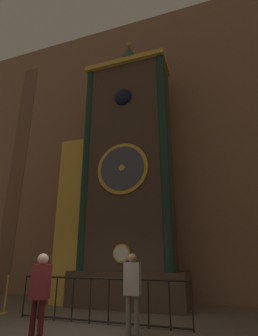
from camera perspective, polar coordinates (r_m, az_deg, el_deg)
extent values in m
cube|color=#846047|center=(11.91, 2.68, 6.80)|extent=(24.00, 0.30, 13.34)
cube|color=brown|center=(14.70, -22.91, 0.48)|extent=(0.90, 0.12, 12.00)
cube|color=#423328|center=(9.49, 0.00, -24.76)|extent=(3.90, 1.61, 1.09)
cube|color=#423328|center=(10.10, 0.00, 2.15)|extent=(3.12, 1.40, 8.10)
cube|color=gold|center=(12.01, -0.17, 20.24)|extent=(3.37, 1.54, 0.20)
cylinder|color=gold|center=(8.75, -1.63, -18.08)|extent=(0.57, 0.05, 0.57)
cylinder|color=silver|center=(8.72, -1.71, -18.08)|extent=(0.47, 0.03, 0.47)
cylinder|color=gold|center=(9.23, -1.47, -0.08)|extent=(1.88, 0.07, 1.88)
cylinder|color=#3D424C|center=(9.19, -1.57, 0.00)|extent=(1.62, 0.04, 1.62)
cylinder|color=gold|center=(9.17, -1.61, 0.04)|extent=(0.23, 0.03, 0.23)
cube|color=black|center=(10.94, -0.37, 13.70)|extent=(0.87, 0.42, 0.87)
sphere|color=black|center=(10.60, -1.17, 14.89)|extent=(0.70, 0.70, 0.70)
cylinder|color=#142D23|center=(10.15, -9.10, 2.29)|extent=(0.34, 0.34, 8.10)
cylinder|color=#142D23|center=(9.21, 7.62, 4.46)|extent=(0.34, 0.34, 8.10)
cylinder|color=gold|center=(12.24, 0.00, 20.86)|extent=(1.12, 1.12, 0.30)
cone|color=#163227|center=(12.68, 0.00, 23.20)|extent=(1.06, 1.06, 1.04)
sphere|color=gold|center=(13.11, 0.00, 25.28)|extent=(0.20, 0.20, 0.20)
cube|color=maroon|center=(10.47, -11.18, -10.48)|extent=(1.03, 1.19, 5.96)
cube|color=gold|center=(9.95, -12.93, -9.95)|extent=(1.08, 0.06, 5.96)
cylinder|color=black|center=(8.46, -21.81, -24.46)|extent=(0.04, 0.04, 1.04)
cylinder|color=black|center=(8.16, -18.85, -25.03)|extent=(0.04, 0.04, 1.04)
cylinder|color=black|center=(7.88, -15.64, -25.57)|extent=(0.04, 0.04, 1.04)
cylinder|color=black|center=(7.62, -12.17, -26.07)|extent=(0.04, 0.04, 1.04)
cylinder|color=black|center=(7.38, -8.44, -26.51)|extent=(0.04, 0.04, 1.04)
cylinder|color=black|center=(7.17, -4.45, -26.87)|extent=(0.04, 0.04, 1.04)
cylinder|color=black|center=(7.00, -0.22, -27.13)|extent=(0.04, 0.04, 1.04)
cylinder|color=black|center=(6.85, 4.23, -27.27)|extent=(0.04, 0.04, 1.04)
cylinder|color=black|center=(6.74, 8.86, -27.26)|extent=(0.04, 0.04, 1.04)
cylinder|color=black|center=(6.66, 13.61, -27.09)|extent=(0.04, 0.04, 1.04)
cylinder|color=black|center=(7.22, -6.32, -22.78)|extent=(4.50, 0.05, 0.05)
cylinder|color=black|center=(7.35, -6.62, -30.24)|extent=(4.50, 0.04, 0.04)
cylinder|color=#461518|center=(5.99, -20.22, -28.87)|extent=(0.11, 0.11, 0.76)
cylinder|color=#461518|center=(5.89, -18.65, -29.22)|extent=(0.11, 0.11, 0.76)
cube|color=maroon|center=(5.85, -18.65, -22.36)|extent=(0.38, 0.28, 0.63)
sphere|color=beige|center=(5.83, -18.21, -18.32)|extent=(0.22, 0.22, 0.22)
cylinder|color=#58554F|center=(6.23, -0.13, -29.44)|extent=(0.11, 0.11, 0.77)
cylinder|color=#58554F|center=(6.17, 1.69, -29.53)|extent=(0.11, 0.11, 0.77)
cube|color=gray|center=(6.11, 0.74, -22.92)|extent=(0.35, 0.24, 0.66)
sphere|color=#8C664C|center=(6.09, 0.73, -19.01)|extent=(0.20, 0.20, 0.20)
cylinder|color=#B28E33|center=(9.25, -25.62, -26.57)|extent=(0.28, 0.28, 0.04)
cylinder|color=#B28E33|center=(9.18, -25.20, -23.81)|extent=(0.06, 0.06, 0.94)
sphere|color=#B28E33|center=(9.14, -24.73, -20.68)|extent=(0.09, 0.09, 0.09)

